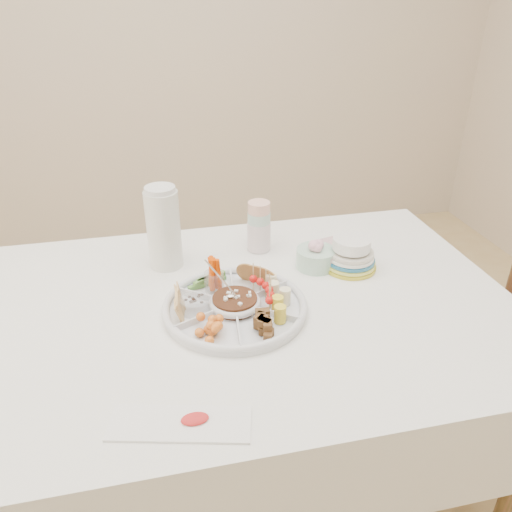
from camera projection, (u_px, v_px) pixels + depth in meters
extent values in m
plane|color=tan|center=(245.00, 484.00, 1.74)|extent=(4.00, 4.00, 0.00)
cube|color=beige|center=(172.00, 22.00, 2.81)|extent=(4.00, 0.02, 2.70)
cube|color=white|center=(243.00, 405.00, 1.56)|extent=(1.52, 1.02, 0.76)
cube|color=brown|center=(475.00, 315.00, 1.66)|extent=(0.59, 0.59, 1.13)
cylinder|color=white|center=(235.00, 305.00, 1.33)|extent=(0.50, 0.50, 0.04)
cylinder|color=#3E150C|center=(235.00, 302.00, 1.33)|extent=(0.16, 0.16, 0.04)
cylinder|color=#B6CCA8|center=(259.00, 220.00, 1.61)|extent=(0.10, 0.10, 0.21)
cylinder|color=silver|center=(163.00, 227.00, 1.50)|extent=(0.12, 0.12, 0.26)
cylinder|color=silver|center=(316.00, 254.00, 1.53)|extent=(0.13, 0.13, 0.09)
cube|color=#C99EA2|center=(332.00, 254.00, 1.58)|extent=(0.18, 0.16, 0.05)
cylinder|color=gold|center=(351.00, 253.00, 1.53)|extent=(0.21, 0.21, 0.10)
cube|color=white|center=(180.00, 424.00, 1.00)|extent=(0.30, 0.16, 0.01)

